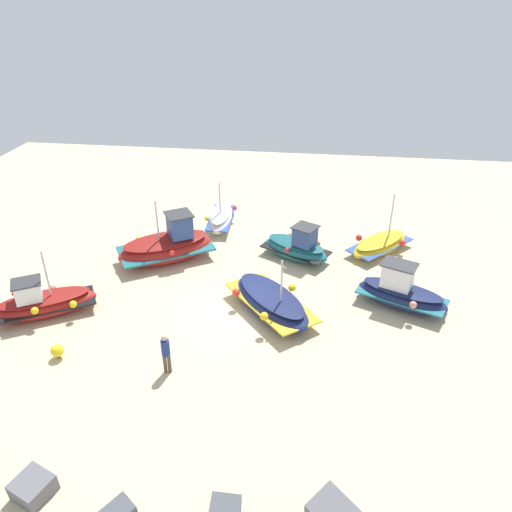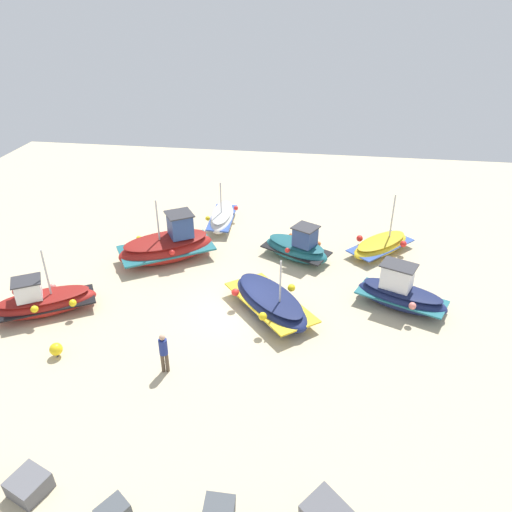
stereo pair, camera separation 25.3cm
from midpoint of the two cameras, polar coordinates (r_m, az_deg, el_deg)
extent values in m
plane|color=beige|center=(22.16, -2.38, -6.34)|extent=(46.76, 46.76, 0.00)
ellipsoid|color=navy|center=(23.10, 16.15, -4.58)|extent=(4.33, 3.05, 1.01)
cube|color=#1E6670|center=(23.07, 16.17, -4.48)|extent=(4.19, 3.01, 0.14)
ellipsoid|color=#151E45|center=(22.88, 16.29, -3.74)|extent=(3.80, 2.66, 0.20)
cube|color=white|center=(22.63, 15.72, -2.21)|extent=(1.53, 1.34, 1.08)
cube|color=#333338|center=(22.34, 15.91, -0.96)|extent=(1.78, 1.56, 0.06)
sphere|color=#EA7F75|center=(22.04, 17.35, -5.40)|extent=(0.32, 0.32, 0.32)
sphere|color=orange|center=(23.80, 15.27, -2.38)|extent=(0.32, 0.32, 0.32)
ellipsoid|color=navy|center=(21.81, 1.44, -5.40)|extent=(4.65, 4.95, 1.07)
cube|color=gold|center=(21.79, 1.44, -5.29)|extent=(4.55, 4.82, 0.18)
ellipsoid|color=#151E45|center=(21.58, 1.45, -4.50)|extent=(4.06, 4.33, 0.24)
cylinder|color=#B7B7BC|center=(20.52, 2.61, -2.95)|extent=(0.08, 0.08, 1.97)
sphere|color=yellow|center=(20.32, 0.59, -6.97)|extent=(0.35, 0.35, 0.35)
sphere|color=yellow|center=(22.15, 3.87, -3.66)|extent=(0.35, 0.35, 0.35)
sphere|color=red|center=(21.92, -2.64, -4.21)|extent=(0.35, 0.35, 0.35)
ellipsoid|color=white|center=(29.65, -4.29, 4.36)|extent=(1.48, 4.00, 0.97)
cube|color=#2D4C9E|center=(29.63, -4.29, 4.44)|extent=(1.49, 3.84, 0.13)
ellipsoid|color=beige|center=(29.49, -4.32, 5.05)|extent=(1.27, 3.52, 0.19)
cylinder|color=#B7B7BC|center=(28.89, -4.46, 6.69)|extent=(0.08, 0.08, 1.87)
sphere|color=yellow|center=(29.05, -5.97, 4.31)|extent=(0.27, 0.27, 0.27)
sphere|color=red|center=(30.01, -2.71, 5.53)|extent=(0.27, 0.27, 0.27)
ellipsoid|color=gold|center=(27.46, 13.83, 1.21)|extent=(3.85, 3.98, 0.76)
cube|color=#2D4C9E|center=(27.44, 13.84, 1.28)|extent=(3.78, 3.90, 0.07)
ellipsoid|color=gold|center=(27.31, 13.91, 1.79)|extent=(3.38, 3.50, 0.13)
cylinder|color=#B7B7BC|center=(27.29, 15.11, 4.57)|extent=(0.08, 0.08, 2.41)
sphere|color=red|center=(27.41, 16.28, 1.43)|extent=(0.35, 0.35, 0.35)
sphere|color=red|center=(27.28, 11.52, 2.07)|extent=(0.35, 0.35, 0.35)
ellipsoid|color=maroon|center=(26.17, -10.59, 0.73)|extent=(5.34, 4.48, 1.39)
cube|color=#1E6670|center=(26.14, -10.60, 0.85)|extent=(5.17, 4.37, 0.25)
ellipsoid|color=maroon|center=(25.93, -10.69, 1.75)|extent=(4.66, 3.89, 0.33)
cube|color=#2D4784|center=(25.79, -9.08, 3.49)|extent=(1.56, 1.57, 1.20)
cube|color=#333338|center=(25.53, -9.19, 4.77)|extent=(1.81, 1.82, 0.06)
cylinder|color=#B7B7BC|center=(25.35, -11.62, 3.99)|extent=(0.08, 0.08, 2.19)
sphere|color=yellow|center=(26.81, -13.69, 1.90)|extent=(0.29, 0.29, 0.29)
sphere|color=red|center=(25.01, -9.96, 0.37)|extent=(0.29, 0.29, 0.29)
sphere|color=orange|center=(27.24, -8.95, 2.92)|extent=(0.29, 0.29, 0.29)
ellipsoid|color=#1E6670|center=(26.04, 4.31, 0.69)|extent=(3.97, 3.08, 1.04)
cube|color=black|center=(26.02, 4.31, 0.78)|extent=(3.84, 3.01, 0.17)
ellipsoid|color=#1A565F|center=(25.86, 4.34, 1.47)|extent=(3.47, 2.67, 0.23)
cube|color=#2D4784|center=(25.37, 5.37, 2.29)|extent=(1.34, 1.32, 0.98)
cube|color=#333338|center=(25.14, 5.43, 3.34)|extent=(1.55, 1.53, 0.06)
sphere|color=orange|center=(26.95, 3.72, 2.38)|extent=(0.26, 0.26, 0.26)
sphere|color=red|center=(25.24, 3.33, 0.69)|extent=(0.26, 0.26, 0.26)
sphere|color=orange|center=(26.18, 6.90, 1.44)|extent=(0.26, 0.26, 0.26)
ellipsoid|color=maroon|center=(23.61, -23.39, -5.25)|extent=(4.49, 3.48, 0.95)
cube|color=black|center=(23.59, -23.41, -5.15)|extent=(4.36, 3.43, 0.11)
ellipsoid|color=maroon|center=(23.42, -23.58, -4.47)|extent=(3.95, 3.05, 0.18)
cube|color=white|center=(23.21, -25.10, -3.69)|extent=(1.34, 1.30, 0.83)
cube|color=#333338|center=(23.00, -25.33, -2.76)|extent=(1.56, 1.51, 0.06)
cylinder|color=#B7B7BC|center=(22.82, -23.34, -1.89)|extent=(0.08, 0.08, 2.17)
sphere|color=yellow|center=(22.66, -20.64, -5.23)|extent=(0.32, 0.32, 0.32)
sphere|color=#EA7F75|center=(24.19, -22.71, -3.45)|extent=(0.32, 0.32, 0.32)
sphere|color=yellow|center=(22.71, -24.45, -5.76)|extent=(0.32, 0.32, 0.32)
sphere|color=red|center=(24.27, -26.28, -3.88)|extent=(0.32, 0.32, 0.32)
cylinder|color=brown|center=(19.12, -10.84, -12.04)|extent=(0.14, 0.14, 0.85)
cylinder|color=brown|center=(19.10, -10.35, -12.04)|extent=(0.14, 0.14, 0.85)
cylinder|color=navy|center=(18.64, -10.81, -10.32)|extent=(0.32, 0.32, 0.64)
sphere|color=tan|center=(18.37, -10.93, -9.28)|extent=(0.22, 0.22, 0.22)
cube|color=slate|center=(16.76, -24.75, -23.09)|extent=(1.26, 1.28, 0.67)
cylinder|color=#3F3F42|center=(21.13, -22.12, -10.72)|extent=(0.08, 0.08, 0.10)
sphere|color=yellow|center=(20.95, -22.27, -10.08)|extent=(0.50, 0.50, 0.50)
camera|label=1|loc=(0.13, -90.30, -0.16)|focal=34.68mm
camera|label=2|loc=(0.13, 89.70, 0.16)|focal=34.68mm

